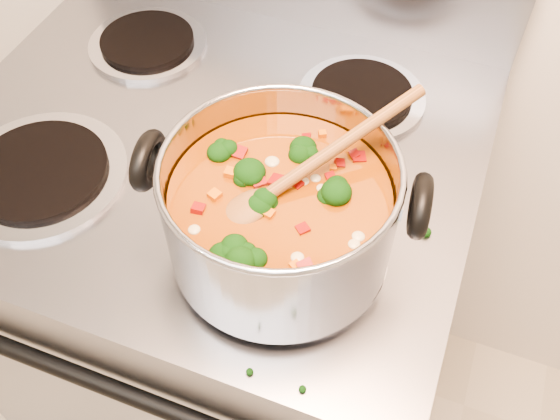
% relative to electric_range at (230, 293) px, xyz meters
% --- Properties ---
extents(electric_range, '(0.78, 0.70, 1.08)m').
position_rel_electric_range_xyz_m(electric_range, '(0.00, 0.00, 0.00)').
color(electric_range, gray).
rests_on(electric_range, ground).
extents(stockpot, '(0.33, 0.27, 0.16)m').
position_rel_electric_range_xyz_m(stockpot, '(0.17, -0.16, 0.54)').
color(stockpot, '#9C9CA3').
rests_on(stockpot, electric_range).
extents(wooden_spoon, '(0.19, 0.23, 0.09)m').
position_rel_electric_range_xyz_m(wooden_spoon, '(0.18, -0.15, 0.59)').
color(wooden_spoon, brown).
rests_on(wooden_spoon, stockpot).
extents(cooktop_crumbs, '(0.19, 0.36, 0.01)m').
position_rel_electric_range_xyz_m(cooktop_crumbs, '(0.09, -0.11, 0.46)').
color(cooktop_crumbs, black).
rests_on(cooktop_crumbs, electric_range).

